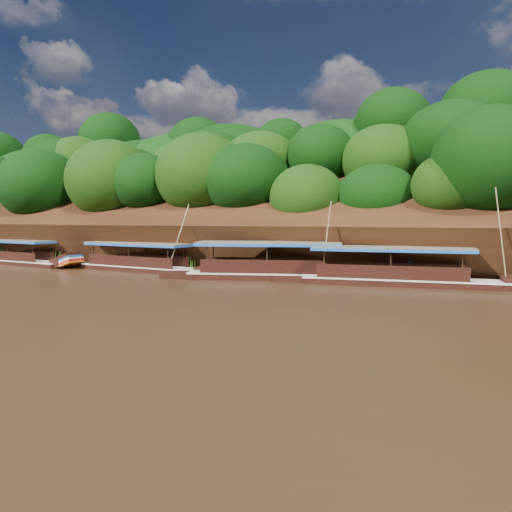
# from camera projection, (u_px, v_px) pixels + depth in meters

# --- Properties ---
(ground) EXTENTS (160.00, 160.00, 0.00)m
(ground) POSITION_uv_depth(u_px,v_px,m) (211.00, 292.00, 29.37)
(ground) COLOR black
(ground) RESTS_ON ground
(riverbank) EXTENTS (120.00, 30.06, 19.40)m
(riverbank) POSITION_uv_depth(u_px,v_px,m) (318.00, 242.00, 50.10)
(riverbank) COLOR black
(riverbank) RESTS_ON ground
(boat_0) EXTENTS (15.42, 3.71, 6.61)m
(boat_0) POSITION_uv_depth(u_px,v_px,m) (416.00, 277.00, 31.94)
(boat_0) COLOR black
(boat_0) RESTS_ON ground
(boat_1) EXTENTS (15.41, 6.27, 5.95)m
(boat_1) POSITION_uv_depth(u_px,v_px,m) (291.00, 271.00, 35.27)
(boat_1) COLOR black
(boat_1) RESTS_ON ground
(boat_2) EXTENTS (14.91, 3.81, 5.83)m
(boat_2) POSITION_uv_depth(u_px,v_px,m) (151.00, 265.00, 40.17)
(boat_2) COLOR black
(boat_2) RESTS_ON ground
(boat_3) EXTENTS (12.99, 3.64, 2.73)m
(boat_3) POSITION_uv_depth(u_px,v_px,m) (27.00, 260.00, 45.86)
(boat_3) COLOR black
(boat_3) RESTS_ON ground
(reeds) EXTENTS (48.17, 2.64, 1.99)m
(reeds) POSITION_uv_depth(u_px,v_px,m) (226.00, 262.00, 39.51)
(reeds) COLOR #36731C
(reeds) RESTS_ON ground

